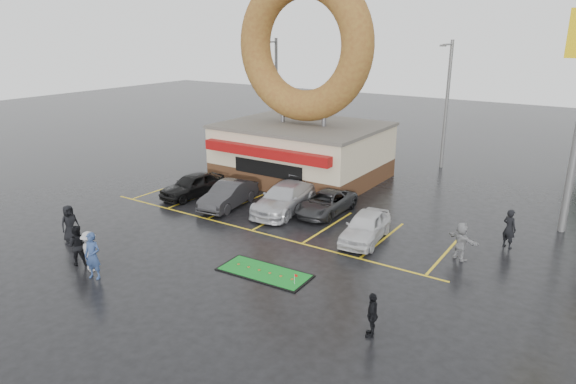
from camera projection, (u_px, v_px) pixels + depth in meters
The scene contains 18 objects.
ground at pixel (206, 254), 23.12m from camera, with size 120.00×120.00×0.00m, color black.
donut_shop at pixel (303, 112), 33.64m from camera, with size 10.20×8.70×13.50m.
streetlight_left at pixel (276, 91), 42.75m from camera, with size 0.40×2.21×9.00m.
streetlight_mid at pixel (446, 102), 36.16m from camera, with size 0.40×2.21×9.00m.
car_black at pixel (193, 185), 30.85m from camera, with size 1.70×4.22×1.44m, color black.
car_dgrey at pixel (229, 195), 29.08m from camera, with size 1.51×4.33×1.43m, color #2A292C.
car_silver at pixel (285, 198), 28.36m from camera, with size 2.13×5.23×1.52m, color #B7B8BD.
car_grey at pixel (326, 203), 28.09m from camera, with size 1.99×4.32×1.20m, color #2C2D2F.
car_white at pixel (366, 227), 24.43m from camera, with size 1.64×4.08×1.39m, color silver.
person_blue at pixel (93, 256), 20.61m from camera, with size 0.71×0.47×1.96m, color navy.
person_blackjkt at pixel (77, 245), 21.83m from camera, with size 0.87×0.68×1.79m, color black.
person_hoodie at pixel (90, 251), 21.30m from camera, with size 1.12×0.64×1.73m, color #9B9C9E.
person_bystander at pixel (70, 223), 24.30m from camera, with size 0.87×0.57×1.78m, color black.
person_cameraman at pixel (372, 315), 16.74m from camera, with size 0.91×0.38×1.56m, color black.
person_walker_near at pixel (461, 241), 22.34m from camera, with size 1.60×0.51×1.73m, color gray.
person_walker_far at pixel (509, 229), 23.56m from camera, with size 0.68×0.44×1.86m, color black.
dumpster at pixel (228, 167), 35.24m from camera, with size 1.80×1.20×1.30m, color #1A4420.
putting_green at pixel (264, 272), 21.29m from camera, with size 3.99×1.86×0.50m.
Camera 1 is at (14.83, -15.58, 9.67)m, focal length 32.00 mm.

